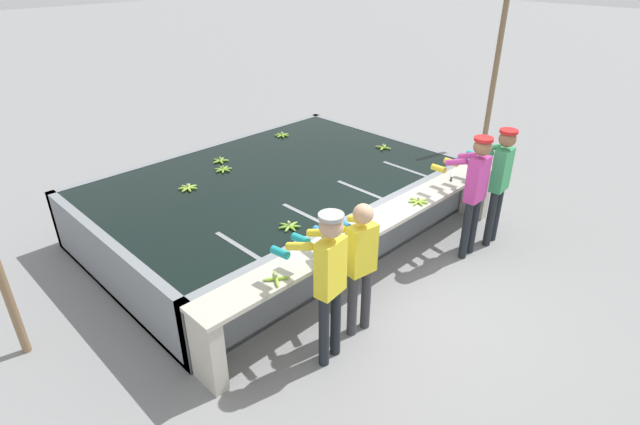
{
  "coord_description": "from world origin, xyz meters",
  "views": [
    {
      "loc": [
        -4.32,
        -3.12,
        3.85
      ],
      "look_at": [
        0.0,
        1.22,
        0.61
      ],
      "focal_mm": 28.0,
      "sensor_mm": 36.0,
      "label": 1
    }
  ],
  "objects_px": {
    "banana_bunch_floating_4": "(223,169)",
    "worker_0": "(328,274)",
    "banana_bunch_floating_5": "(188,188)",
    "support_post_right": "(490,101)",
    "banana_bunch_floating_2": "(220,161)",
    "worker_2": "(474,185)",
    "banana_bunch_floating_3": "(383,147)",
    "worker_1": "(359,258)",
    "banana_bunch_floating_1": "(289,226)",
    "banana_bunch_ledge_0": "(418,201)",
    "worker_3": "(498,176)",
    "banana_bunch_ledge_1": "(276,278)",
    "banana_bunch_floating_0": "(282,135)",
    "knife_0": "(451,178)"
  },
  "relations": [
    {
      "from": "worker_3",
      "to": "banana_bunch_ledge_1",
      "type": "height_order",
      "value": "worker_3"
    },
    {
      "from": "worker_0",
      "to": "banana_bunch_floating_1",
      "type": "xyz_separation_m",
      "value": [
        0.56,
        1.2,
        -0.17
      ]
    },
    {
      "from": "banana_bunch_floating_0",
      "to": "banana_bunch_floating_5",
      "type": "relative_size",
      "value": 1.0
    },
    {
      "from": "banana_bunch_floating_1",
      "to": "banana_bunch_floating_2",
      "type": "bearing_deg",
      "value": 74.91
    },
    {
      "from": "worker_0",
      "to": "banana_bunch_floating_4",
      "type": "relative_size",
      "value": 6.16
    },
    {
      "from": "worker_1",
      "to": "worker_3",
      "type": "xyz_separation_m",
      "value": [
        2.83,
        -0.1,
        0.11
      ]
    },
    {
      "from": "worker_3",
      "to": "banana_bunch_floating_3",
      "type": "bearing_deg",
      "value": 87.22
    },
    {
      "from": "banana_bunch_floating_1",
      "to": "worker_1",
      "type": "bearing_deg",
      "value": -90.3
    },
    {
      "from": "banana_bunch_floating_4",
      "to": "banana_bunch_ledge_1",
      "type": "relative_size",
      "value": 1.1
    },
    {
      "from": "worker_1",
      "to": "banana_bunch_floating_3",
      "type": "bearing_deg",
      "value": 34.54
    },
    {
      "from": "worker_0",
      "to": "banana_bunch_floating_5",
      "type": "distance_m",
      "value": 3.04
    },
    {
      "from": "banana_bunch_floating_2",
      "to": "banana_bunch_ledge_0",
      "type": "xyz_separation_m",
      "value": [
        1.02,
        -3.06,
        0.0
      ]
    },
    {
      "from": "banana_bunch_floating_4",
      "to": "banana_bunch_ledge_1",
      "type": "height_order",
      "value": "banana_bunch_ledge_1"
    },
    {
      "from": "banana_bunch_ledge_1",
      "to": "support_post_right",
      "type": "distance_m",
      "value": 5.29
    },
    {
      "from": "worker_2",
      "to": "knife_0",
      "type": "bearing_deg",
      "value": 55.62
    },
    {
      "from": "worker_2",
      "to": "worker_3",
      "type": "distance_m",
      "value": 0.55
    },
    {
      "from": "support_post_right",
      "to": "banana_bunch_floating_3",
      "type": "bearing_deg",
      "value": 144.35
    },
    {
      "from": "worker_3",
      "to": "support_post_right",
      "type": "xyz_separation_m",
      "value": [
        1.57,
        1.06,
        0.54
      ]
    },
    {
      "from": "banana_bunch_ledge_0",
      "to": "support_post_right",
      "type": "bearing_deg",
      "value": 11.49
    },
    {
      "from": "worker_0",
      "to": "banana_bunch_ledge_0",
      "type": "xyz_separation_m",
      "value": [
        2.22,
        0.49,
        -0.16
      ]
    },
    {
      "from": "banana_bunch_floating_4",
      "to": "worker_0",
      "type": "bearing_deg",
      "value": -107.62
    },
    {
      "from": "banana_bunch_ledge_1",
      "to": "banana_bunch_floating_5",
      "type": "bearing_deg",
      "value": 77.92
    },
    {
      "from": "banana_bunch_floating_3",
      "to": "worker_2",
      "type": "bearing_deg",
      "value": -107.58
    },
    {
      "from": "banana_bunch_floating_3",
      "to": "banana_bunch_floating_5",
      "type": "bearing_deg",
      "value": 163.96
    },
    {
      "from": "knife_0",
      "to": "banana_bunch_floating_4",
      "type": "bearing_deg",
      "value": 130.12
    },
    {
      "from": "banana_bunch_floating_0",
      "to": "banana_bunch_floating_4",
      "type": "bearing_deg",
      "value": -161.27
    },
    {
      "from": "worker_1",
      "to": "banana_bunch_floating_1",
      "type": "distance_m",
      "value": 1.12
    },
    {
      "from": "banana_bunch_floating_0",
      "to": "banana_bunch_ledge_0",
      "type": "height_order",
      "value": "banana_bunch_ledge_0"
    },
    {
      "from": "banana_bunch_floating_4",
      "to": "knife_0",
      "type": "height_order",
      "value": "banana_bunch_floating_4"
    },
    {
      "from": "worker_0",
      "to": "worker_2",
      "type": "xyz_separation_m",
      "value": [
        2.84,
        0.05,
        0.01
      ]
    },
    {
      "from": "banana_bunch_floating_4",
      "to": "banana_bunch_floating_5",
      "type": "relative_size",
      "value": 1.0
    },
    {
      "from": "banana_bunch_ledge_1",
      "to": "knife_0",
      "type": "height_order",
      "value": "banana_bunch_ledge_1"
    },
    {
      "from": "worker_1",
      "to": "banana_bunch_floating_3",
      "type": "height_order",
      "value": "worker_1"
    },
    {
      "from": "worker_2",
      "to": "banana_bunch_ledge_0",
      "type": "distance_m",
      "value": 0.78
    },
    {
      "from": "banana_bunch_floating_3",
      "to": "banana_bunch_ledge_1",
      "type": "bearing_deg",
      "value": -156.6
    },
    {
      "from": "worker_3",
      "to": "banana_bunch_floating_3",
      "type": "xyz_separation_m",
      "value": [
        0.1,
        2.12,
        -0.17
      ]
    },
    {
      "from": "worker_1",
      "to": "banana_bunch_floating_2",
      "type": "distance_m",
      "value": 3.52
    },
    {
      "from": "banana_bunch_ledge_1",
      "to": "worker_2",
      "type": "bearing_deg",
      "value": -7.96
    },
    {
      "from": "banana_bunch_floating_1",
      "to": "banana_bunch_ledge_0",
      "type": "bearing_deg",
      "value": -23.32
    },
    {
      "from": "worker_0",
      "to": "banana_bunch_floating_0",
      "type": "height_order",
      "value": "worker_0"
    },
    {
      "from": "banana_bunch_floating_1",
      "to": "banana_bunch_ledge_1",
      "type": "xyz_separation_m",
      "value": [
        -0.82,
        -0.72,
        0.0
      ]
    },
    {
      "from": "banana_bunch_floating_1",
      "to": "banana_bunch_floating_4",
      "type": "distance_m",
      "value": 2.07
    },
    {
      "from": "banana_bunch_floating_1",
      "to": "banana_bunch_floating_4",
      "type": "height_order",
      "value": "same"
    },
    {
      "from": "worker_3",
      "to": "banana_bunch_floating_1",
      "type": "relative_size",
      "value": 6.18
    },
    {
      "from": "worker_1",
      "to": "banana_bunch_floating_4",
      "type": "relative_size",
      "value": 5.71
    },
    {
      "from": "support_post_right",
      "to": "banana_bunch_floating_2",
      "type": "bearing_deg",
      "value": 146.4
    },
    {
      "from": "worker_1",
      "to": "banana_bunch_ledge_0",
      "type": "distance_m",
      "value": 1.71
    },
    {
      "from": "worker_2",
      "to": "banana_bunch_floating_3",
      "type": "height_order",
      "value": "worker_2"
    },
    {
      "from": "banana_bunch_floating_0",
      "to": "support_post_right",
      "type": "distance_m",
      "value": 3.63
    },
    {
      "from": "worker_3",
      "to": "banana_bunch_floating_4",
      "type": "relative_size",
      "value": 6.17
    }
  ]
}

